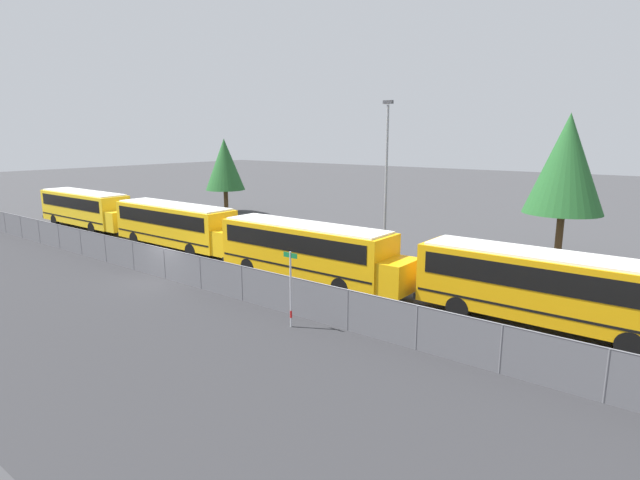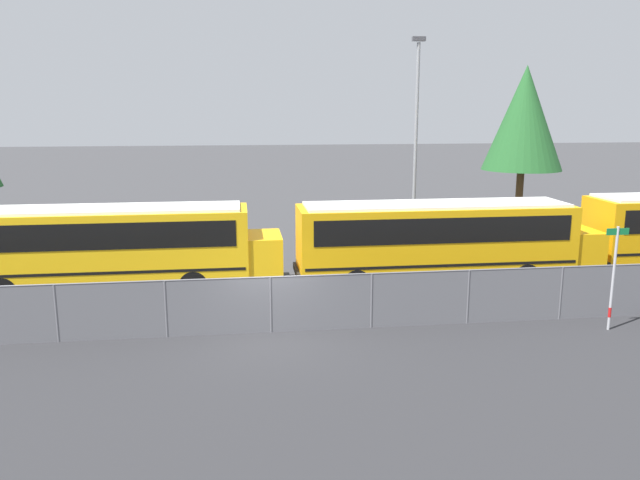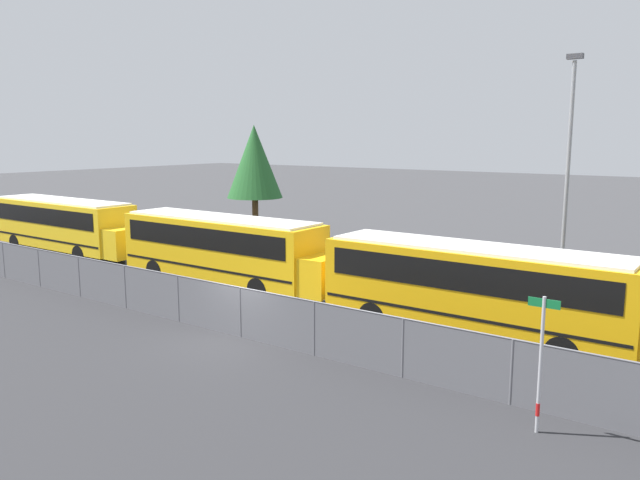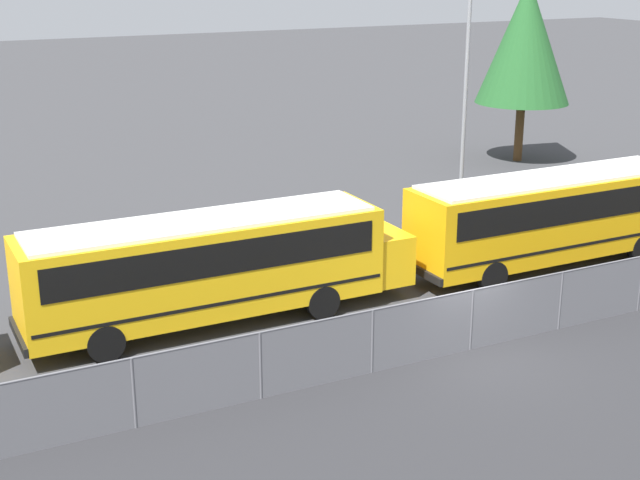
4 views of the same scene
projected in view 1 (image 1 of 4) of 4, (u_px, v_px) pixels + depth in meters
ground_plane at (166, 279)px, 27.39m from camera, size 200.00×200.00×0.00m
road_strip at (54, 308)px, 22.75m from camera, size 94.79×12.00×0.01m
fence at (165, 263)px, 27.21m from camera, size 60.86×0.07×1.73m
school_bus_0 at (86, 207)px, 41.75m from camera, size 11.53×2.45×3.14m
school_bus_1 at (176, 223)px, 33.99m from camera, size 11.53×2.45×3.14m
school_bus_2 at (308, 248)px, 26.38m from camera, size 11.53×2.45×3.14m
school_bus_3 at (553, 286)px, 19.75m from camera, size 11.53×2.45×3.14m
street_sign at (291, 288)px, 20.12m from camera, size 0.70×0.09×3.17m
light_pole at (386, 177)px, 30.27m from camera, size 0.60×0.24×9.74m
tree_0 at (225, 165)px, 50.17m from camera, size 3.94×3.94×7.45m
tree_1 at (566, 164)px, 30.34m from camera, size 4.68×4.68×9.06m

